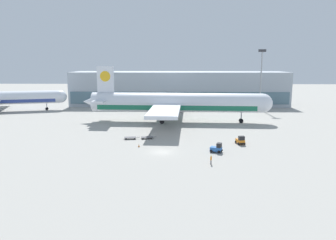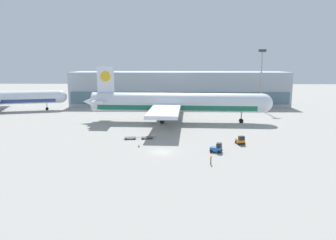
% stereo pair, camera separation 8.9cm
% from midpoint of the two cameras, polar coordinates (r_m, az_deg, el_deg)
% --- Properties ---
extents(ground_plane, '(400.00, 400.00, 0.00)m').
position_cam_midpoint_polar(ground_plane, '(68.17, -1.04, -5.61)').
color(ground_plane, '#9E9B93').
extents(terminal_building, '(90.00, 18.20, 14.00)m').
position_cam_midpoint_polar(terminal_building, '(140.62, 1.96, 5.54)').
color(terminal_building, '#9EA8B2').
rests_on(terminal_building, ground_plane).
extents(light_mast, '(2.80, 0.50, 22.85)m').
position_cam_midpoint_polar(light_mast, '(129.83, 15.95, 7.52)').
color(light_mast, '#9EA0A5').
rests_on(light_mast, ground_plane).
extents(airplane_main, '(58.10, 48.33, 17.00)m').
position_cam_midpoint_polar(airplane_main, '(100.25, 1.06, 2.94)').
color(airplane_main, silver).
rests_on(airplane_main, ground_plane).
extents(baggage_tug_foreground, '(2.08, 2.69, 2.00)m').
position_cam_midpoint_polar(baggage_tug_foreground, '(75.96, 12.54, -3.51)').
color(baggage_tug_foreground, orange).
rests_on(baggage_tug_foreground, ground_plane).
extents(baggage_tug_mid, '(2.78, 2.33, 2.00)m').
position_cam_midpoint_polar(baggage_tug_mid, '(68.55, 8.53, -4.87)').
color(baggage_tug_mid, '#2D66B7').
rests_on(baggage_tug_mid, ground_plane).
extents(baggage_dolly_lead, '(3.77, 1.87, 0.48)m').
position_cam_midpoint_polar(baggage_dolly_lead, '(79.62, -6.55, -3.05)').
color(baggage_dolly_lead, '#56565B').
rests_on(baggage_dolly_lead, ground_plane).
extents(baggage_dolly_second, '(3.77, 1.87, 0.48)m').
position_cam_midpoint_polar(baggage_dolly_second, '(79.63, -3.64, -3.00)').
color(baggage_dolly_second, '#56565B').
rests_on(baggage_dolly_second, ground_plane).
extents(ground_crew_near, '(0.32, 0.55, 1.71)m').
position_cam_midpoint_polar(ground_crew_near, '(60.54, 7.52, -6.78)').
color(ground_crew_near, black).
rests_on(ground_crew_near, ground_plane).
extents(traffic_cone_near, '(0.40, 0.40, 0.71)m').
position_cam_midpoint_polar(traffic_cone_near, '(72.28, -5.07, -4.44)').
color(traffic_cone_near, black).
rests_on(traffic_cone_near, ground_plane).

